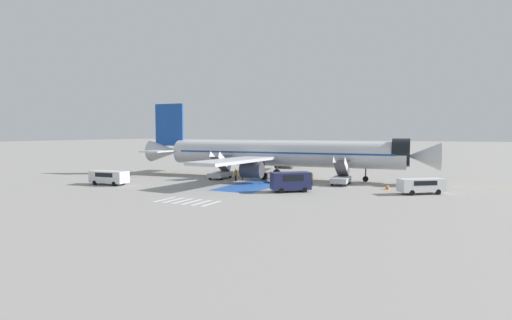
{
  "coord_description": "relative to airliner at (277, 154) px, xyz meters",
  "views": [
    {
      "loc": [
        24.84,
        -59.27,
        7.32
      ],
      "look_at": [
        -2.08,
        -3.93,
        3.05
      ],
      "focal_mm": 28.0,
      "sensor_mm": 36.0,
      "label": 1
    }
  ],
  "objects": [
    {
      "name": "ground_plane",
      "position": [
        0.14,
        0.28,
        -3.93
      ],
      "size": [
        600.0,
        600.0,
        0.0
      ],
      "primitive_type": "plane",
      "color": "gray"
    },
    {
      "name": "fuel_tanker",
      "position": [
        -4.4,
        24.88,
        -2.15
      ],
      "size": [
        9.64,
        3.2,
        3.52
      ],
      "rotation": [
        0.0,
        0.0,
        1.5
      ],
      "color": "#38383D",
      "rests_on": "ground_plane"
    },
    {
      "name": "service_van_2",
      "position": [
        7.47,
        -13.25,
        -2.49
      ],
      "size": [
        5.02,
        4.62,
        2.42
      ],
      "rotation": [
        0.0,
        0.0,
        5.39
      ],
      "color": "#1E234C",
      "rests_on": "ground_plane"
    },
    {
      "name": "traffic_cone_0",
      "position": [
        17.93,
        -5.74,
        -3.58
      ],
      "size": [
        0.63,
        0.63,
        0.7
      ],
      "color": "orange",
      "rests_on": "ground_plane"
    },
    {
      "name": "ground_crew_3",
      "position": [
        7.87,
        -6.27,
        -2.91
      ],
      "size": [
        0.44,
        0.24,
        1.76
      ],
      "rotation": [
        0.0,
        0.0,
        3.12
      ],
      "color": "#191E38",
      "rests_on": "ground_plane"
    },
    {
      "name": "service_van_1",
      "position": [
        -17.75,
        -18.16,
        -2.75
      ],
      "size": [
        5.53,
        2.57,
        1.93
      ],
      "rotation": [
        0.0,
        0.0,
        4.8
      ],
      "color": "silver",
      "rests_on": "ground_plane"
    },
    {
      "name": "ground_crew_1",
      "position": [
        -3.33,
        -5.48,
        -2.86
      ],
      "size": [
        0.37,
        0.48,
        1.84
      ],
      "rotation": [
        0.0,
        0.0,
        1.94
      ],
      "color": "black",
      "rests_on": "ground_plane"
    },
    {
      "name": "apron_walkway_bar_5",
      "position": [
        3.08,
        -24.49,
        -3.92
      ],
      "size": [
        0.44,
        3.6,
        0.01
      ],
      "primitive_type": "cube",
      "color": "silver",
      "rests_on": "ground_plane"
    },
    {
      "name": "boarding_stairs_forward",
      "position": [
        11.38,
        -3.74,
        -2.93
      ],
      "size": [
        2.54,
        5.36,
        4.06
      ],
      "rotation": [
        0.0,
        0.0,
        0.07
      ],
      "color": "#ADB2BA",
      "rests_on": "ground_plane"
    },
    {
      "name": "apron_walkway_bar_0",
      "position": [
        -2.92,
        -24.49,
        -3.92
      ],
      "size": [
        0.44,
        3.6,
        0.01
      ],
      "primitive_type": "cube",
      "color": "silver",
      "rests_on": "ground_plane"
    },
    {
      "name": "apron_walkway_bar_3",
      "position": [
        0.68,
        -24.49,
        -3.92
      ],
      "size": [
        0.44,
        3.6,
        0.01
      ],
      "primitive_type": "cube",
      "color": "silver",
      "rests_on": "ground_plane"
    },
    {
      "name": "apron_leadline_yellow",
      "position": [
        0.68,
        0.05,
        -3.92
      ],
      "size": [
        81.58,
        6.16,
        0.01
      ],
      "primitive_type": "cube",
      "rotation": [
        0.0,
        0.0,
        -1.5
      ],
      "color": "gold",
      "rests_on": "ground_plane"
    },
    {
      "name": "boarding_stairs_aft",
      "position": [
        -7.46,
        -5.12,
        -2.88
      ],
      "size": [
        2.54,
        5.36,
        4.41
      ],
      "rotation": [
        0.0,
        0.0,
        0.07
      ],
      "color": "#ADB2BA",
      "rests_on": "ground_plane"
    },
    {
      "name": "apron_walkway_bar_2",
      "position": [
        -0.52,
        -24.49,
        -3.92
      ],
      "size": [
        0.44,
        3.6,
        0.01
      ],
      "primitive_type": "cube",
      "color": "silver",
      "rests_on": "ground_plane"
    },
    {
      "name": "apron_walkway_bar_1",
      "position": [
        -1.72,
        -24.49,
        -3.92
      ],
      "size": [
        0.44,
        3.6,
        0.01
      ],
      "primitive_type": "cube",
      "color": "silver",
      "rests_on": "ground_plane"
    },
    {
      "name": "service_van_0",
      "position": [
        22.07,
        -8.2,
        -2.8
      ],
      "size": [
        5.44,
        4.62,
        1.84
      ],
      "rotation": [
        0.0,
        0.0,
        2.2
      ],
      "color": "silver",
      "rests_on": "ground_plane"
    },
    {
      "name": "ground_crew_2",
      "position": [
        5.66,
        -4.44,
        -2.91
      ],
      "size": [
        0.45,
        0.27,
        1.76
      ],
      "rotation": [
        0.0,
        0.0,
        3.04
      ],
      "color": "black",
      "rests_on": "ground_plane"
    },
    {
      "name": "traffic_cone_1",
      "position": [
        4.68,
        -5.46,
        -3.64
      ],
      "size": [
        0.51,
        0.51,
        0.57
      ],
      "color": "orange",
      "rests_on": "ground_plane"
    },
    {
      "name": "airliner",
      "position": [
        0.0,
        0.0,
        0.0
      ],
      "size": [
        48.39,
        36.05,
        12.39
      ],
      "rotation": [
        0.0,
        0.0,
        -1.5
      ],
      "color": "silver",
      "rests_on": "ground_plane"
    },
    {
      "name": "apron_stand_patch_blue",
      "position": [
        0.68,
        -10.2,
        -3.92
      ],
      "size": [
        6.09,
        13.08,
        0.01
      ],
      "primitive_type": "cube",
      "color": "#2856A8",
      "rests_on": "ground_plane"
    },
    {
      "name": "baggage_cart",
      "position": [
        1.71,
        -5.64,
        -3.67
      ],
      "size": [
        2.48,
        2.99,
        0.87
      ],
      "rotation": [
        0.0,
        0.0,
        0.45
      ],
      "color": "gray",
      "rests_on": "ground_plane"
    },
    {
      "name": "ground_crew_0",
      "position": [
        -3.9,
        -6.63,
        -2.87
      ],
      "size": [
        0.36,
        0.48,
        1.82
      ],
      "rotation": [
        0.0,
        0.0,
        4.36
      ],
      "color": "black",
      "rests_on": "ground_plane"
    },
    {
      "name": "apron_walkway_bar_4",
      "position": [
        1.88,
        -24.49,
        -3.92
      ],
      "size": [
        0.44,
        3.6,
        0.01
      ],
      "primitive_type": "cube",
      "color": "silver",
      "rests_on": "ground_plane"
    }
  ]
}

